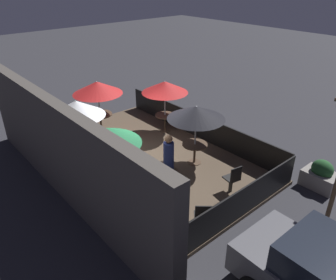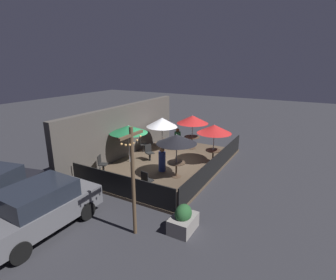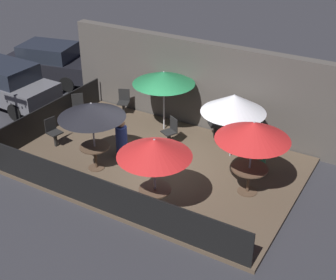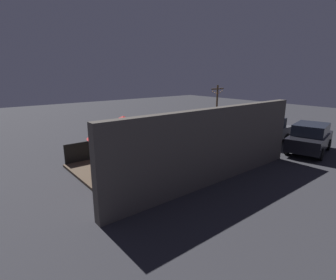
# 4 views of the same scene
# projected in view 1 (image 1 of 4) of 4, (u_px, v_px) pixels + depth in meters

# --- Properties ---
(ground_plane) EXTENTS (60.00, 60.00, 0.00)m
(ground_plane) POSITION_uv_depth(u_px,v_px,m) (144.00, 161.00, 11.65)
(ground_plane) COLOR #2D2D33
(patio_deck) EXTENTS (8.40, 5.41, 0.12)m
(patio_deck) POSITION_uv_depth(u_px,v_px,m) (144.00, 160.00, 11.63)
(patio_deck) COLOR brown
(patio_deck) RESTS_ON ground_plane
(building_wall) EXTENTS (10.00, 0.36, 3.05)m
(building_wall) POSITION_uv_depth(u_px,v_px,m) (60.00, 151.00, 9.24)
(building_wall) COLOR #4C4742
(building_wall) RESTS_ON ground_plane
(fence_front) EXTENTS (8.20, 0.05, 0.95)m
(fence_front) POSITION_uv_depth(u_px,v_px,m) (197.00, 126.00, 12.93)
(fence_front) COLOR black
(fence_front) RESTS_ON patio_deck
(fence_side_left) EXTENTS (0.05, 5.21, 0.95)m
(fence_side_left) POSITION_uv_depth(u_px,v_px,m) (240.00, 204.00, 8.60)
(fence_side_left) COLOR black
(fence_side_left) RESTS_ON patio_deck
(patio_umbrella_0) EXTENTS (1.90, 1.90, 2.09)m
(patio_umbrella_0) POSITION_uv_depth(u_px,v_px,m) (196.00, 113.00, 10.50)
(patio_umbrella_0) COLOR #B2B2B7
(patio_umbrella_0) RESTS_ON patio_deck
(patio_umbrella_1) EXTENTS (1.95, 1.95, 2.12)m
(patio_umbrella_1) POSITION_uv_depth(u_px,v_px,m) (97.00, 88.00, 12.71)
(patio_umbrella_1) COLOR #B2B2B7
(patio_umbrella_1) RESTS_ON patio_deck
(patio_umbrella_2) EXTENTS (1.83, 1.83, 2.12)m
(patio_umbrella_2) POSITION_uv_depth(u_px,v_px,m) (165.00, 87.00, 12.74)
(patio_umbrella_2) COLOR #B2B2B7
(patio_umbrella_2) RESTS_ON patio_deck
(patio_umbrella_3) EXTENTS (1.93, 1.93, 2.04)m
(patio_umbrella_3) POSITION_uv_depth(u_px,v_px,m) (76.00, 108.00, 11.11)
(patio_umbrella_3) COLOR #B2B2B7
(patio_umbrella_3) RESTS_ON patio_deck
(patio_umbrella_4) EXTENTS (2.04, 2.04, 2.06)m
(patio_umbrella_4) POSITION_uv_depth(u_px,v_px,m) (105.00, 137.00, 9.00)
(patio_umbrella_4) COLOR #B2B2B7
(patio_umbrella_4) RESTS_ON patio_deck
(dining_table_0) EXTENTS (0.86, 0.86, 0.73)m
(dining_table_0) POSITION_uv_depth(u_px,v_px,m) (195.00, 148.00, 11.10)
(dining_table_0) COLOR #4C3828
(dining_table_0) RESTS_ON patio_deck
(dining_table_1) EXTENTS (0.98, 0.98, 0.77)m
(dining_table_1) POSITION_uv_depth(u_px,v_px,m) (100.00, 117.00, 13.29)
(dining_table_1) COLOR #4C3828
(dining_table_1) RESTS_ON patio_deck
(dining_table_2) EXTENTS (0.81, 0.81, 0.72)m
(dining_table_2) POSITION_uv_depth(u_px,v_px,m) (165.00, 118.00, 13.35)
(dining_table_2) COLOR #4C3828
(dining_table_2) RESTS_ON patio_deck
(patio_chair_0) EXTENTS (0.47, 0.47, 0.94)m
(patio_chair_0) POSITION_uv_depth(u_px,v_px,m) (233.00, 178.00, 9.60)
(patio_chair_0) COLOR black
(patio_chair_0) RESTS_ON patio_deck
(patio_chair_1) EXTENTS (0.56, 0.56, 0.91)m
(patio_chair_1) POSITION_uv_depth(u_px,v_px,m) (202.00, 216.00, 8.14)
(patio_chair_1) COLOR black
(patio_chair_1) RESTS_ON patio_deck
(patio_chair_2) EXTENTS (0.52, 0.52, 0.91)m
(patio_chair_2) POSITION_uv_depth(u_px,v_px,m) (138.00, 214.00, 8.22)
(patio_chair_2) COLOR black
(patio_chair_2) RESTS_ON patio_deck
(patio_chair_3) EXTENTS (0.56, 0.56, 0.94)m
(patio_chair_3) POSITION_uv_depth(u_px,v_px,m) (71.00, 159.00, 10.56)
(patio_chair_3) COLOR black
(patio_chair_3) RESTS_ON patio_deck
(patio_chair_4) EXTENTS (0.54, 0.54, 0.91)m
(patio_chair_4) POSITION_uv_depth(u_px,v_px,m) (118.00, 160.00, 10.58)
(patio_chair_4) COLOR black
(patio_chair_4) RESTS_ON patio_deck
(patron_0) EXTENTS (0.49, 0.49, 1.26)m
(patron_0) POSITION_uv_depth(u_px,v_px,m) (169.00, 154.00, 10.73)
(patron_0) COLOR navy
(patron_0) RESTS_ON patio_deck
(patron_1) EXTENTS (0.52, 0.52, 1.20)m
(patron_1) POSITION_uv_depth(u_px,v_px,m) (80.00, 127.00, 12.70)
(patron_1) COLOR #236642
(patron_1) RESTS_ON patio_deck
(planter_box) EXTENTS (1.03, 0.72, 0.94)m
(planter_box) POSITION_uv_depth(u_px,v_px,m) (321.00, 176.00, 10.13)
(planter_box) COLOR gray
(planter_box) RESTS_ON ground_plane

